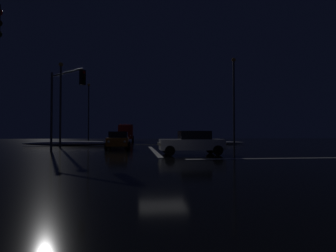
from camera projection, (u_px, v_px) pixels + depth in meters
name	position (u px, v px, depth m)	size (l,w,h in m)	color
ground	(163.00, 161.00, 14.72)	(120.00, 120.00, 0.10)	black
stop_line_north	(154.00, 151.00, 22.44)	(0.35, 13.27, 0.01)	white
centre_line_ns	(148.00, 145.00, 33.96)	(22.00, 0.15, 0.01)	yellow
crosswalk_bar_east	(300.00, 158.00, 15.62)	(13.27, 0.40, 0.01)	white
snow_bank_left_curb	(73.00, 143.00, 31.01)	(10.88, 1.50, 0.55)	white
snow_bank_right_curb	(214.00, 143.00, 35.59)	(8.32, 1.50, 0.38)	white
sedan_orange	(118.00, 140.00, 24.71)	(2.02, 4.33, 1.57)	#C66014
sedan_blue	(118.00, 139.00, 31.17)	(2.02, 4.33, 1.57)	navy
sedan_gray	(121.00, 138.00, 36.62)	(2.02, 4.33, 1.57)	slate
sedan_silver	(122.00, 137.00, 41.99)	(2.02, 4.33, 1.57)	#B7B7BC
box_truck	(126.00, 132.00, 49.76)	(2.68, 8.28, 3.08)	red
sedan_white_crossing	(192.00, 142.00, 18.30)	(4.33, 2.02, 1.57)	silver
traffic_signal_nw	(64.00, 95.00, 20.91)	(3.28, 3.28, 6.30)	#4C4C51
streetlamp_left_far	(89.00, 108.00, 43.02)	(0.44, 0.44, 9.24)	#424247
streetlamp_left_near	(61.00, 98.00, 27.12)	(0.44, 0.44, 8.46)	#424247
streetlamp_right_near	(234.00, 96.00, 29.16)	(0.44, 0.44, 9.47)	#424247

